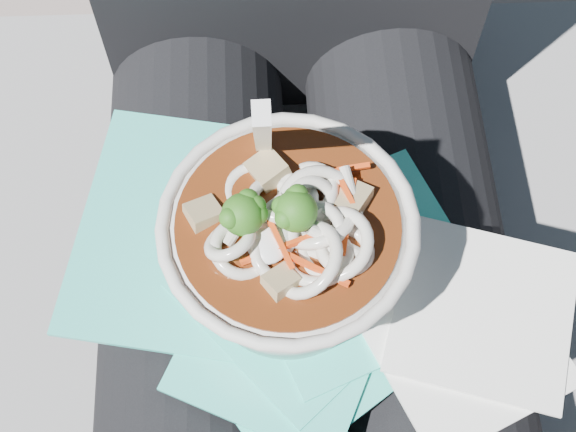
{
  "coord_description": "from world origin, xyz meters",
  "views": [
    {
      "loc": [
        -0.03,
        -0.23,
        1.16
      ],
      "look_at": [
        -0.02,
        -0.01,
        0.72
      ],
      "focal_mm": 50.0,
      "sensor_mm": 36.0,
      "label": 1
    }
  ],
  "objects_px": {
    "stone_ledge": "(296,279)",
    "person_body": "(302,198)",
    "udon_bowl": "(288,246)",
    "lap": "(308,309)",
    "plastic_bag": "(263,268)"
  },
  "relations": [
    {
      "from": "person_body",
      "to": "udon_bowl",
      "type": "relative_size",
      "value": 4.71
    },
    {
      "from": "lap",
      "to": "udon_bowl",
      "type": "bearing_deg",
      "value": -147.93
    },
    {
      "from": "stone_ledge",
      "to": "person_body",
      "type": "relative_size",
      "value": 1.01
    },
    {
      "from": "stone_ledge",
      "to": "lap",
      "type": "bearing_deg",
      "value": -90.0
    },
    {
      "from": "person_body",
      "to": "lap",
      "type": "bearing_deg",
      "value": -90.0
    },
    {
      "from": "stone_ledge",
      "to": "person_body",
      "type": "bearing_deg",
      "value": -90.0
    },
    {
      "from": "stone_ledge",
      "to": "person_body",
      "type": "distance_m",
      "value": 0.33
    },
    {
      "from": "lap",
      "to": "udon_bowl",
      "type": "height_order",
      "value": "udon_bowl"
    },
    {
      "from": "lap",
      "to": "udon_bowl",
      "type": "xyz_separation_m",
      "value": [
        -0.02,
        -0.01,
        0.15
      ]
    },
    {
      "from": "stone_ledge",
      "to": "udon_bowl",
      "type": "relative_size",
      "value": 4.76
    },
    {
      "from": "person_body",
      "to": "udon_bowl",
      "type": "height_order",
      "value": "person_body"
    },
    {
      "from": "stone_ledge",
      "to": "lap",
      "type": "relative_size",
      "value": 2.08
    },
    {
      "from": "lap",
      "to": "plastic_bag",
      "type": "bearing_deg",
      "value": 177.71
    },
    {
      "from": "stone_ledge",
      "to": "plastic_bag",
      "type": "distance_m",
      "value": 0.42
    },
    {
      "from": "stone_ledge",
      "to": "lap",
      "type": "distance_m",
      "value": 0.34
    }
  ]
}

